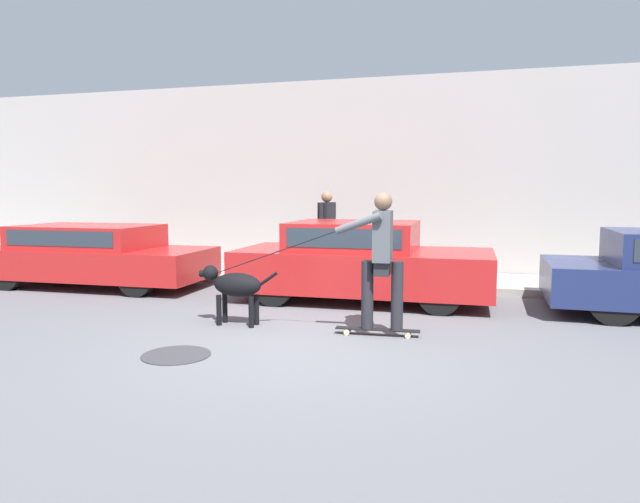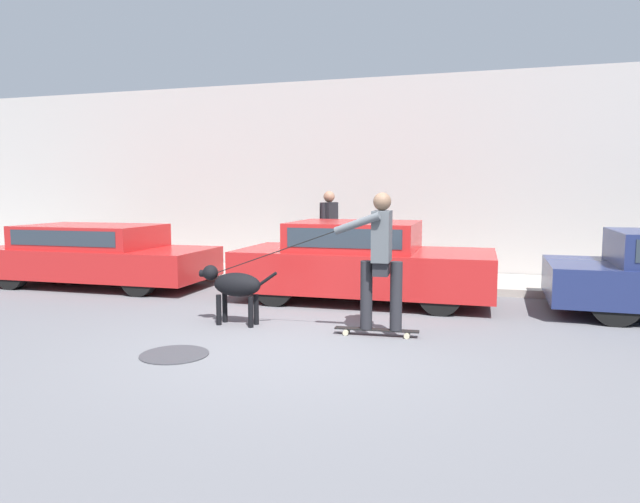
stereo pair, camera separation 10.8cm
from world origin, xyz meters
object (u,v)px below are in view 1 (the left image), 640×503
at_px(dog, 234,286).
at_px(skateboarder, 381,255).
at_px(parked_car_0, 94,255).
at_px(parked_car_1, 361,262).
at_px(pedestrian_with_bag, 327,229).

height_order(dog, skateboarder, skateboarder).
bearing_deg(parked_car_0, skateboarder, -21.86).
bearing_deg(parked_car_1, parked_car_0, 179.05).
xyz_separation_m(parked_car_0, dog, (3.84, -2.16, -0.05)).
relative_size(dog, pedestrian_with_bag, 0.68).
bearing_deg(skateboarder, pedestrian_with_bag, -69.83).
xyz_separation_m(dog, skateboarder, (1.98, -0.04, 0.48)).
distance_m(dog, skateboarder, 2.04).
distance_m(dog, pedestrian_with_bag, 3.90).
bearing_deg(dog, parked_car_0, -28.22).
relative_size(parked_car_1, skateboarder, 1.46).
height_order(parked_car_0, skateboarder, skateboarder).
relative_size(parked_car_0, skateboarder, 1.52).
bearing_deg(skateboarder, parked_car_0, -24.60).
relative_size(parked_car_0, dog, 3.83).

